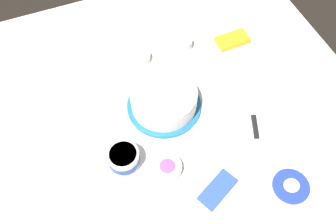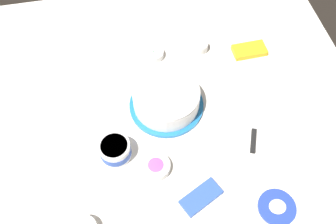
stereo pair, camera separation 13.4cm
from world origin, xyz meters
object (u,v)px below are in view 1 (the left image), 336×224
frosting_tub_lid (291,186)px  sprinkle_bowl_blue (183,42)px  sprinkle_bowl_rainbow (167,167)px  candy_box_lower (232,40)px  spreading_knife (253,115)px  candy_box_upper (218,190)px  sprinkle_bowl_green (140,57)px  frosting_tub (124,158)px  paper_napkin (60,112)px  frosted_cake (164,99)px

frosting_tub_lid → sprinkle_bowl_blue: sprinkle_bowl_blue is taller
sprinkle_bowl_rainbow → candy_box_lower: (0.48, 0.45, -0.01)m
spreading_knife → sprinkle_bowl_rainbow: sprinkle_bowl_rainbow is taller
candy_box_upper → frosting_tub_lid: bearing=-44.6°
sprinkle_bowl_green → candy_box_lower: sprinkle_bowl_green is taller
sprinkle_bowl_rainbow → sprinkle_bowl_blue: size_ratio=1.24×
frosting_tub_lid → sprinkle_bowl_blue: bearing=96.9°
spreading_knife → candy_box_upper: candy_box_upper is taller
sprinkle_bowl_green → candy_box_lower: size_ratio=0.62×
frosting_tub → paper_napkin: size_ratio=0.73×
frosting_tub → frosting_tub_lid: size_ratio=0.89×
candy_box_lower → paper_napkin: candy_box_lower is taller
frosted_cake → paper_napkin: frosted_cake is taller
frosted_cake → paper_napkin: size_ratio=1.88×
frosting_tub → sprinkle_bowl_green: bearing=64.1°
spreading_knife → paper_napkin: bearing=156.9°
candy_box_lower → candy_box_upper: 0.68m
sprinkle_bowl_rainbow → candy_box_lower: bearing=43.0°
candy_box_upper → paper_napkin: bearing=104.0°
sprinkle_bowl_blue → frosting_tub: bearing=-133.3°
spreading_knife → sprinkle_bowl_rainbow: bearing=-168.0°
candy_box_lower → paper_napkin: 0.77m
paper_napkin → sprinkle_bowl_blue: bearing=13.9°
sprinkle_bowl_blue → candy_box_upper: size_ratio=0.57×
frosting_tub → candy_box_lower: (0.61, 0.37, -0.02)m
candy_box_upper → paper_napkin: candy_box_upper is taller
frosted_cake → spreading_knife: (0.29, -0.17, -0.05)m
sprinkle_bowl_rainbow → sprinkle_bowl_green: bearing=81.2°
frosting_tub_lid → candy_box_upper: bearing=161.2°
sprinkle_bowl_blue → paper_napkin: 0.58m
sprinkle_bowl_green → sprinkle_bowl_blue: bearing=1.0°
sprinkle_bowl_blue → candy_box_upper: 0.65m
spreading_knife → paper_napkin: 0.73m
paper_napkin → frosting_tub: bearing=-60.5°
spreading_knife → candy_box_upper: bearing=-140.0°
frosting_tub_lid → frosted_cake: bearing=121.0°
spreading_knife → sprinkle_bowl_blue: 0.44m
sprinkle_bowl_green → sprinkle_bowl_blue: sprinkle_bowl_blue is taller
frosting_tub_lid → sprinkle_bowl_rainbow: bearing=149.6°
candy_box_upper → candy_box_lower: bearing=32.8°
sprinkle_bowl_green → spreading_knife: bearing=-54.4°
sprinkle_bowl_green → frosting_tub_lid: bearing=-68.4°
sprinkle_bowl_blue → sprinkle_bowl_green: bearing=-179.0°
candy_box_lower → candy_box_upper: candy_box_lower is taller
sprinkle_bowl_green → sprinkle_bowl_blue: 0.20m
frosting_tub_lid → sprinkle_bowl_green: sprinkle_bowl_green is taller
candy_box_lower → spreading_knife: bearing=-107.0°
frosting_tub → spreading_knife: (0.51, 0.00, -0.03)m
frosted_cake → spreading_knife: bearing=-29.4°
frosted_cake → candy_box_lower: size_ratio=2.04×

